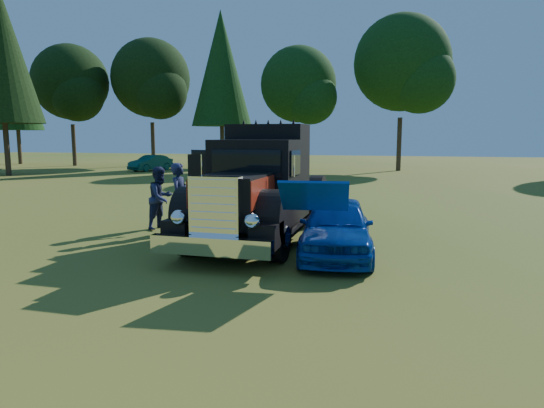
{
  "coord_description": "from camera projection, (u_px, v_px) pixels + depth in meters",
  "views": [
    {
      "loc": [
        4.4,
        -9.55,
        2.68
      ],
      "look_at": [
        1.4,
        1.49,
        1.08
      ],
      "focal_mm": 32.0,
      "sensor_mm": 36.0,
      "label": 1
    }
  ],
  "objects": [
    {
      "name": "ground",
      "position": [
        193.0,
        259.0,
        10.64
      ],
      "size": [
        120.0,
        120.0,
        0.0
      ],
      "primitive_type": "plane",
      "color": "#3B5619",
      "rests_on": "ground"
    },
    {
      "name": "treeline",
      "position": [
        300.0,
        70.0,
        36.43
      ],
      "size": [
        72.1,
        24.04,
        13.84
      ],
      "color": "#2D2116",
      "rests_on": "ground"
    },
    {
      "name": "diamond_t_truck",
      "position": [
        259.0,
        191.0,
        12.54
      ],
      "size": [
        3.34,
        7.16,
        3.0
      ],
      "color": "black",
      "rests_on": "ground"
    },
    {
      "name": "hotrod_coupe",
      "position": [
        336.0,
        227.0,
        10.87
      ],
      "size": [
        2.03,
        4.26,
        1.89
      ],
      "color": "#060E92",
      "rests_on": "ground"
    },
    {
      "name": "spectator_near",
      "position": [
        180.0,
        198.0,
        13.54
      ],
      "size": [
        0.49,
        0.73,
        1.95
      ],
      "primitive_type": "imported",
      "rotation": [
        0.0,
        0.0,
        1.61
      ],
      "color": "#1D2A43",
      "rests_on": "ground"
    },
    {
      "name": "spectator_far",
      "position": [
        161.0,
        198.0,
        14.07
      ],
      "size": [
        0.88,
        1.02,
        1.82
      ],
      "primitive_type": "imported",
      "rotation": [
        0.0,
        0.0,
        1.32
      ],
      "color": "#223751",
      "rests_on": "ground"
    },
    {
      "name": "distant_teal_car",
      "position": [
        151.0,
        163.0,
        38.07
      ],
      "size": [
        2.31,
        3.95,
        1.23
      ],
      "primitive_type": "imported",
      "rotation": [
        0.0,
        0.0,
        -0.29
      ],
      "color": "#093338",
      "rests_on": "ground"
    }
  ]
}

